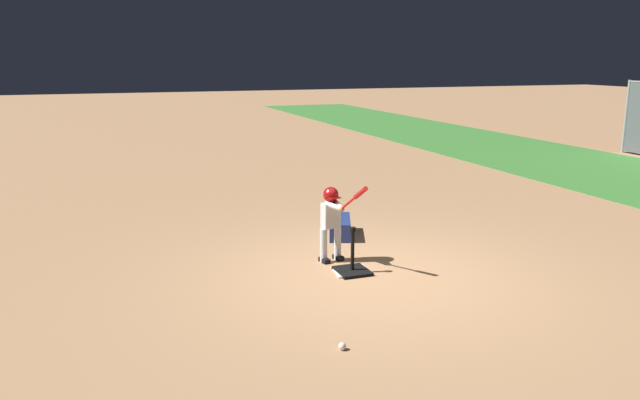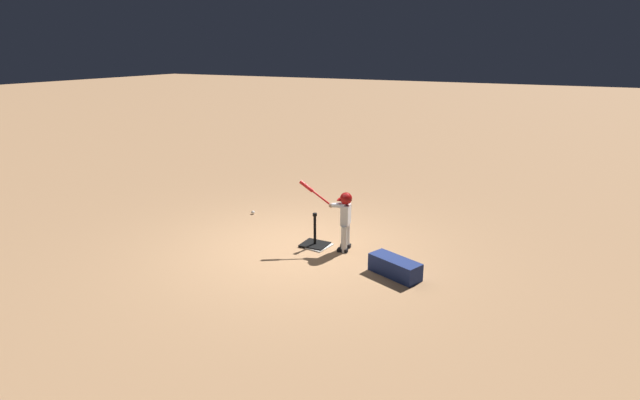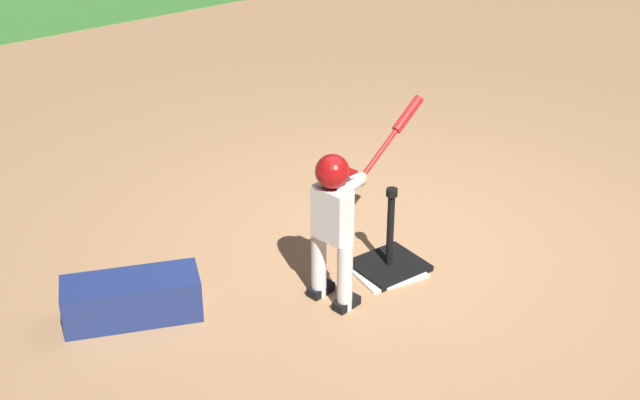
{
  "view_description": "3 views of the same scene",
  "coord_description": "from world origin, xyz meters",
  "px_view_note": "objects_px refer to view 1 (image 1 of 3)",
  "views": [
    {
      "loc": [
        6.83,
        -3.29,
        2.73
      ],
      "look_at": [
        -0.82,
        -0.48,
        0.87
      ],
      "focal_mm": 35.0,
      "sensor_mm": 36.0,
      "label": 1
    },
    {
      "loc": [
        -4.13,
        7.03,
        3.38
      ],
      "look_at": [
        -0.46,
        -0.02,
        0.94
      ],
      "focal_mm": 28.0,
      "sensor_mm": 36.0,
      "label": 2
    },
    {
      "loc": [
        -3.63,
        -4.14,
        3.27
      ],
      "look_at": [
        -0.92,
        -0.37,
        0.79
      ],
      "focal_mm": 50.0,
      "sensor_mm": 36.0,
      "label": 3
    }
  ],
  "objects_px": {
    "batting_tee": "(352,267)",
    "baseball": "(342,346)",
    "equipment_bag": "(340,227)",
    "batter_child": "(332,215)"
  },
  "relations": [
    {
      "from": "batting_tee",
      "to": "baseball",
      "type": "height_order",
      "value": "batting_tee"
    },
    {
      "from": "batting_tee",
      "to": "baseball",
      "type": "relative_size",
      "value": 8.26
    },
    {
      "from": "batter_child",
      "to": "baseball",
      "type": "distance_m",
      "value": 2.73
    },
    {
      "from": "batting_tee",
      "to": "baseball",
      "type": "distance_m",
      "value": 2.21
    },
    {
      "from": "batter_child",
      "to": "equipment_bag",
      "type": "distance_m",
      "value": 1.39
    },
    {
      "from": "equipment_bag",
      "to": "batter_child",
      "type": "bearing_deg",
      "value": -5.3
    },
    {
      "from": "equipment_bag",
      "to": "batting_tee",
      "type": "bearing_deg",
      "value": 4.8
    },
    {
      "from": "batter_child",
      "to": "equipment_bag",
      "type": "relative_size",
      "value": 1.42
    },
    {
      "from": "batter_child",
      "to": "equipment_bag",
      "type": "xyz_separation_m",
      "value": [
        -1.15,
        0.58,
        -0.52
      ]
    },
    {
      "from": "batting_tee",
      "to": "equipment_bag",
      "type": "bearing_deg",
      "value": 163.4
    }
  ]
}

